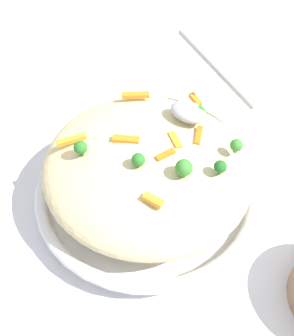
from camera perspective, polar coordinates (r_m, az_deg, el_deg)
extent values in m
plane|color=silver|center=(0.59, 0.00, -4.77)|extent=(2.40, 2.40, 0.00)
cylinder|color=silver|center=(0.58, 0.00, -4.11)|extent=(0.31, 0.31, 0.02)
torus|color=silver|center=(0.56, 0.00, -2.85)|extent=(0.34, 0.34, 0.02)
torus|color=black|center=(0.56, 0.00, -2.61)|extent=(0.33, 0.33, 0.00)
ellipsoid|color=beige|center=(0.52, 0.00, 0.35)|extent=(0.30, 0.30, 0.09)
cube|color=orange|center=(0.48, 3.13, 2.25)|extent=(0.02, 0.03, 0.01)
cube|color=orange|center=(0.57, 7.60, 10.56)|extent=(0.03, 0.02, 0.01)
cube|color=orange|center=(0.50, -3.34, 4.43)|extent=(0.04, 0.03, 0.01)
cube|color=orange|center=(0.50, 4.43, 4.38)|extent=(0.03, 0.02, 0.01)
cube|color=orange|center=(0.44, 0.93, -5.10)|extent=(0.03, 0.01, 0.01)
cube|color=orange|center=(0.51, -11.78, 4.33)|extent=(0.03, 0.04, 0.01)
cube|color=orange|center=(0.58, -1.80, 11.39)|extent=(0.04, 0.04, 0.01)
cube|color=orange|center=(0.51, 8.08, 5.02)|extent=(0.02, 0.03, 0.01)
cylinder|color=#296820|center=(0.54, 8.01, 7.71)|extent=(0.01, 0.01, 0.01)
sphere|color=#2D7A28|center=(0.53, 8.13, 8.55)|extent=(0.02, 0.02, 0.02)
cylinder|color=#296820|center=(0.49, -10.25, 2.37)|extent=(0.01, 0.01, 0.01)
sphere|color=#2D7A28|center=(0.49, -10.41, 3.19)|extent=(0.02, 0.02, 0.02)
cylinder|color=#205B1C|center=(0.47, 11.27, -0.55)|extent=(0.01, 0.01, 0.01)
sphere|color=#236B23|center=(0.47, 11.44, 0.19)|extent=(0.02, 0.02, 0.02)
cylinder|color=#296820|center=(0.47, -1.36, 0.49)|extent=(0.01, 0.01, 0.01)
sphere|color=#2D7A28|center=(0.46, -1.39, 1.29)|extent=(0.02, 0.02, 0.02)
cylinder|color=#377928|center=(0.46, 5.70, -0.98)|extent=(0.01, 0.01, 0.01)
sphere|color=#3D8E33|center=(0.45, 5.82, 0.04)|extent=(0.02, 0.02, 0.02)
cylinder|color=#377928|center=(0.50, 13.68, 2.77)|extent=(0.01, 0.01, 0.01)
sphere|color=#3D8E33|center=(0.50, 13.87, 3.49)|extent=(0.02, 0.02, 0.02)
ellipsoid|color=#B7B7BC|center=(0.53, 6.52, 8.77)|extent=(0.06, 0.04, 0.02)
cylinder|color=#B7B7BC|center=(0.56, 11.00, 15.06)|extent=(0.14, 0.01, 0.08)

